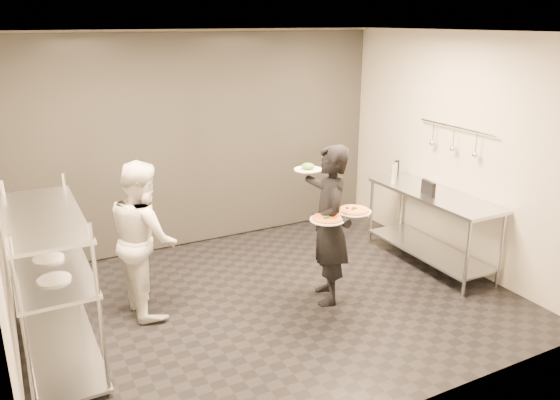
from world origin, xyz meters
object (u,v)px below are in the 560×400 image
prep_counter (431,216)px  pos_monitor (428,188)px  pass_rack (52,279)px  pizza_plate_far (354,210)px  bottle_clear (396,169)px  bottle_dark (397,168)px  pizza_plate_near (328,219)px  waiter (329,225)px  chef (144,238)px  salad_plate (308,168)px  bottle_green (394,174)px

prep_counter → pos_monitor: bearing=-165.9°
pass_rack → pos_monitor: 4.22m
pizza_plate_far → bottle_clear: bearing=38.4°
prep_counter → pizza_plate_far: 1.57m
bottle_dark → pass_rack: bearing=-169.7°
pizza_plate_near → bottle_dark: size_ratio=1.64×
pos_monitor → bottle_dark: bearing=86.4°
waiter → pass_rack: bearing=-72.9°
chef → bottle_clear: size_ratio=8.27×
prep_counter → salad_plate: bearing=175.1°
waiter → pizza_plate_far: 0.33m
prep_counter → bottle_dark: (0.08, 0.80, 0.40)m
waiter → bottle_dark: bearing=142.0°
bottle_dark → prep_counter: bearing=-95.5°
prep_counter → bottle_dark: size_ratio=8.36×
pass_rack → pizza_plate_far: size_ratio=4.49×
waiter → pizza_plate_far: size_ratio=4.80×
salad_plate → pos_monitor: bearing=-6.4°
waiter → bottle_clear: waiter is taller
pos_monitor → bottle_clear: size_ratio=1.24×
bottle_clear → bottle_dark: bearing=0.0°
pizza_plate_near → pos_monitor: size_ratio=1.47×
chef → pos_monitor: chef is taller
prep_counter → bottle_green: bearing=106.4°
pizza_plate_far → bottle_dark: (1.53, 1.21, -0.03)m
pos_monitor → pizza_plate_far: bearing=-154.5°
waiter → bottle_dark: size_ratio=7.95×
salad_plate → bottle_dark: bearing=20.5°
bottle_green → pass_rack: bearing=-172.3°
chef → bottle_clear: chef is taller
bottle_dark → pos_monitor: bearing=-103.3°
chef → bottle_clear: (3.47, 0.32, 0.21)m
pizza_plate_far → salad_plate: size_ratio=1.20×
prep_counter → bottle_clear: bearing=85.2°
pos_monitor → bottle_dark: size_ratio=1.12×
bottle_dark → salad_plate: bearing=-159.5°
salad_plate → bottle_dark: size_ratio=1.38×
chef → salad_plate: (1.72, -0.34, 0.60)m
bottle_clear → salad_plate: bearing=-159.4°
pass_rack → waiter: 2.72m
waiter → pizza_plate_near: bearing=-15.5°
pos_monitor → bottle_dark: 0.85m
pos_monitor → bottle_green: bottle_green is taller
bottle_green → waiter: bearing=-152.2°
bottle_clear → pos_monitor: bearing=-102.7°
pizza_plate_near → pos_monitor: (1.65, 0.38, -0.02)m
pos_monitor → bottle_clear: bearing=87.0°
prep_counter → bottle_green: 0.71m
bottle_dark → waiter: bearing=-149.3°
chef → pizza_plate_near: chef is taller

